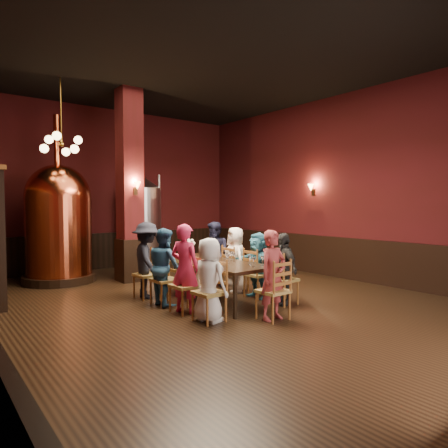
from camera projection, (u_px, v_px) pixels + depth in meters
room at (209, 181)px, 7.35m from camera, size 10.00×10.02×4.50m
wainscot_right at (340, 257)px, 9.86m from camera, size 0.08×9.90×1.00m
wainscot_back at (108, 250)px, 11.36m from camera, size 7.90×0.08×1.00m
column at (130, 186)px, 9.38m from camera, size 0.58×0.58×4.50m
pendant_cluster at (62, 144)px, 8.50m from camera, size 0.90×0.90×1.70m
sconce_wall at (313, 189)px, 10.37m from camera, size 0.20×0.20×0.36m
sconce_column at (135, 188)px, 9.15m from camera, size 0.20×0.20×0.36m
dining_table at (213, 265)px, 7.49m from camera, size 1.07×2.43×0.75m
chair_0 at (209, 292)px, 6.19m from camera, size 0.47×0.47×0.92m
person_0 at (209, 280)px, 6.18m from camera, size 0.52×0.70×1.31m
chair_1 at (185, 285)px, 6.71m from camera, size 0.47×0.47×0.92m
person_1 at (185, 268)px, 6.69m from camera, size 0.54×0.64×1.50m
chair_2 at (165, 280)px, 7.22m from camera, size 0.47×0.47×0.92m
person_2 at (165, 266)px, 7.21m from camera, size 0.37×0.69×1.40m
chair_3 at (147, 274)px, 7.74m from camera, size 0.47×0.47×0.92m
person_3 at (147, 260)px, 7.72m from camera, size 0.74×1.05×1.48m
chair_4 at (283, 279)px, 7.27m from camera, size 0.47×0.47×0.92m
person_4 at (283, 269)px, 7.26m from camera, size 0.49×0.82×1.31m
chair_5 at (258, 274)px, 7.79m from camera, size 0.47×0.47×0.92m
person_5 at (258, 265)px, 7.78m from camera, size 0.45×1.21×1.28m
chair_6 at (236, 270)px, 8.30m from camera, size 0.47×0.47×0.92m
person_6 at (236, 259)px, 8.28m from camera, size 0.59×0.75×1.34m
chair_7 at (216, 266)px, 8.81m from camera, size 0.47×0.47×0.92m
person_7 at (216, 254)px, 8.80m from camera, size 0.56×0.77×1.44m
chair_8 at (273, 291)px, 6.31m from camera, size 0.47×0.47×0.92m
person_8 at (273, 275)px, 6.29m from camera, size 0.53×0.36×1.42m
copper_kettle at (59, 222)px, 9.27m from camera, size 1.64×1.64×3.87m
steel_vessel at (142, 222)px, 11.24m from camera, size 1.13×1.13×2.63m
rose_vase at (191, 244)px, 8.36m from camera, size 0.21×0.21×0.35m
wine_glass_0 at (228, 259)px, 7.21m from camera, size 0.07×0.07×0.17m
wine_glass_1 at (213, 255)px, 7.74m from camera, size 0.07×0.07×0.17m
wine_glass_2 at (226, 258)px, 7.38m from camera, size 0.07×0.07×0.17m
wine_glass_3 at (254, 262)px, 6.82m from camera, size 0.07×0.07×0.17m
wine_glass_4 at (262, 261)px, 6.96m from camera, size 0.07×0.07×0.17m
wine_glass_5 at (250, 260)px, 7.05m from camera, size 0.07×0.07×0.17m
wine_glass_6 at (234, 258)px, 7.40m from camera, size 0.07×0.07×0.17m
wine_glass_7 at (231, 256)px, 7.58m from camera, size 0.07×0.07×0.17m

